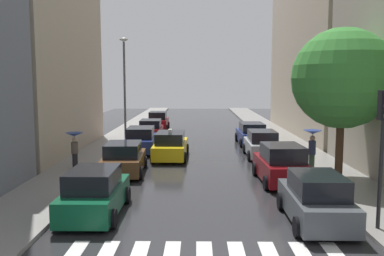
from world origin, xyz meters
TOP-DOWN VIEW (x-y plane):
  - ground_plane at (0.00, 24.00)m, footprint 28.00×72.00m
  - sidewalk_left at (-6.50, 24.00)m, footprint 3.00×72.00m
  - sidewalk_right at (6.50, 24.00)m, footprint 3.00×72.00m
  - building_left_mid at (-11.00, 18.53)m, footprint 6.00×13.83m
  - building_right_mid at (11.00, 27.95)m, footprint 6.00×19.58m
  - parked_car_left_nearest at (-3.81, 5.70)m, footprint 2.01×4.16m
  - parked_car_left_second at (-3.94, 12.19)m, footprint 2.28×4.22m
  - parked_car_left_third at (-3.95, 18.67)m, footprint 2.23×4.61m
  - parked_car_left_fourth at (-3.96, 24.61)m, footprint 2.09×4.06m
  - parked_car_left_fifth at (-3.94, 30.71)m, footprint 2.01×4.16m
  - parked_car_right_nearest at (3.76, 5.01)m, footprint 2.02×4.10m
  - parked_car_right_second at (3.72, 10.47)m, footprint 2.28×4.22m
  - parked_car_right_third at (3.79, 16.84)m, footprint 2.02×4.08m
  - parked_car_right_fourth at (3.84, 22.05)m, footprint 2.15×4.52m
  - taxi_midroad at (-1.83, 16.41)m, footprint 2.15×4.68m
  - pedestrian_foreground at (5.60, 12.20)m, footprint 0.91×0.91m
  - pedestrian_near_tree at (-6.65, 12.91)m, footprint 0.91×0.91m
  - street_tree_right at (6.47, 10.79)m, footprint 4.65×4.65m
  - traffic_light_right_corner at (5.45, 4.11)m, footprint 0.30×0.42m
  - lamp_post_left at (-5.55, 21.97)m, footprint 0.60×0.28m

SIDE VIEW (x-z plane):
  - ground_plane at x=0.00m, z-range -0.04..0.00m
  - sidewalk_left at x=-6.50m, z-range 0.00..0.15m
  - sidewalk_right at x=6.50m, z-range 0.00..0.15m
  - parked_car_left_fourth at x=-3.96m, z-range -0.05..1.54m
  - parked_car_right_fourth at x=3.84m, z-range -0.05..1.56m
  - parked_car_left_second at x=-3.94m, z-range -0.05..1.56m
  - taxi_midroad at x=-1.83m, z-range -0.14..1.67m
  - parked_car_left_third at x=-3.95m, z-range -0.05..1.60m
  - parked_car_right_third at x=3.79m, z-range -0.06..1.62m
  - parked_car_left_nearest at x=-3.81m, z-range -0.06..1.63m
  - parked_car_right_nearest at x=3.76m, z-range -0.06..1.63m
  - parked_car_left_fifth at x=-3.94m, z-range -0.06..1.70m
  - parked_car_right_second at x=3.72m, z-range -0.07..1.73m
  - pedestrian_near_tree at x=-6.65m, z-range 0.54..2.41m
  - pedestrian_foreground at x=5.60m, z-range 0.57..2.67m
  - traffic_light_right_corner at x=5.45m, z-range 1.14..5.44m
  - lamp_post_left at x=-5.55m, z-range 0.69..8.34m
  - street_tree_right at x=6.47m, z-range 1.32..8.33m
  - building_left_mid at x=-11.00m, z-range 0.00..13.18m
  - building_right_mid at x=11.00m, z-range 0.00..19.16m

